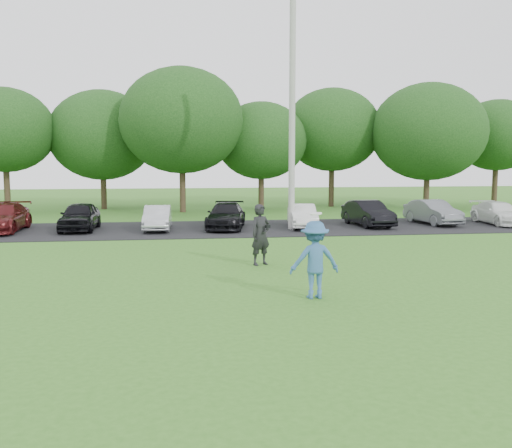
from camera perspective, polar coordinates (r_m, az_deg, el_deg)
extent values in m
plane|color=#346B1E|center=(13.66, 2.00, -7.10)|extent=(100.00, 100.00, 0.00)
cube|color=black|center=(26.37, -2.80, -0.44)|extent=(32.00, 6.50, 0.03)
cylinder|color=#ABAAA5|center=(25.94, 3.63, 11.22)|extent=(0.28, 0.28, 10.67)
imported|color=#356296|center=(13.25, 5.88, -3.57)|extent=(1.19, 0.71, 1.80)
cylinder|color=white|center=(13.02, 6.02, 1.03)|extent=(0.27, 0.27, 0.06)
imported|color=black|center=(17.27, 0.48, -1.08)|extent=(0.80, 0.70, 1.85)
cube|color=black|center=(17.09, 1.16, -0.25)|extent=(0.17, 0.15, 0.10)
imported|color=#4C1012|center=(27.42, -24.00, 0.60)|extent=(1.76, 4.26, 1.23)
imported|color=black|center=(26.68, -17.21, 0.75)|extent=(1.54, 3.72, 1.26)
imported|color=silver|center=(25.98, -9.83, 0.61)|extent=(1.22, 3.32, 1.08)
imported|color=black|center=(26.23, -3.01, 0.84)|extent=(2.30, 4.24, 1.17)
imported|color=silver|center=(26.54, 4.65, 0.80)|extent=(1.48, 3.39, 1.09)
imported|color=black|center=(27.65, 11.13, 1.06)|extent=(1.68, 3.78, 1.21)
imported|color=slate|center=(29.24, 17.26, 1.15)|extent=(1.73, 3.72, 1.18)
imported|color=white|center=(30.35, 23.12, 1.02)|extent=(1.63, 3.77, 1.08)
cylinder|color=#38281C|center=(37.55, -23.63, 3.15)|extent=(0.36, 0.36, 2.70)
ellipsoid|color=#214C19|center=(37.54, -23.88, 8.61)|extent=(5.94, 5.94, 5.05)
cylinder|color=#38281C|center=(37.83, -14.98, 3.12)|extent=(0.36, 0.36, 2.20)
ellipsoid|color=#214C19|center=(37.80, -15.14, 8.58)|extent=(6.68, 6.68, 5.68)
cylinder|color=#38281C|center=(34.73, -7.34, 3.41)|extent=(0.36, 0.36, 2.70)
ellipsoid|color=#214C19|center=(34.75, -7.45, 10.23)|extent=(7.42, 7.42, 6.31)
cylinder|color=#38281C|center=(36.52, 0.52, 3.22)|extent=(0.36, 0.36, 2.20)
ellipsoid|color=#214C19|center=(36.48, 0.53, 8.34)|extent=(5.76, 5.76, 4.90)
cylinder|color=#38281C|center=(38.90, 7.55, 3.74)|extent=(0.36, 0.36, 2.70)
ellipsoid|color=#214C19|center=(38.90, 7.63, 9.32)|extent=(6.50, 6.50, 5.53)
cylinder|color=#38281C|center=(38.15, 16.67, 3.09)|extent=(0.36, 0.36, 2.20)
ellipsoid|color=#214C19|center=(38.13, 16.86, 8.82)|extent=(7.24, 7.24, 6.15)
cylinder|color=#38281C|center=(41.92, 22.76, 3.49)|extent=(0.36, 0.36, 2.70)
ellipsoid|color=#214C19|center=(41.91, 22.97, 8.19)|extent=(5.58, 5.58, 4.74)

